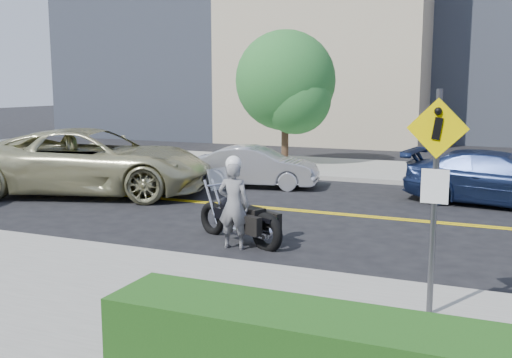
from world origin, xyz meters
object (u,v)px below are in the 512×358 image
Objects in this scene: motorcycle at (239,207)px; parked_car_white at (21,153)px; motorcyclist at (234,203)px; parked_car_silver at (256,167)px; pedestrian_sign at (435,181)px; suv at (93,161)px; parked_car_blue at (499,179)px.

motorcycle is 0.66× the size of parked_car_white.
parked_car_white is (-12.19, 6.50, -0.11)m from motorcycle.
motorcyclist reaches higher than motorcycle.
parked_car_silver is (-2.42, 6.78, -0.28)m from motorcyclist.
pedestrian_sign is 5.26m from motorcycle.
motorcycle is 7.03m from suv.
parked_car_white is (-16.35, 9.46, -1.35)m from pedestrian_sign.
motorcyclist is 7.39m from suv.
suv is 1.78× the size of parked_car_silver.
suv is at bearing 116.41° from parked_car_silver.
parked_car_white is 0.73× the size of parked_car_blue.
parked_car_blue is (4.81, 6.15, -0.01)m from motorcycle.
motorcycle is at bearing -108.75° from parked_car_white.
suv reaches higher than parked_car_white.
pedestrian_sign is 0.83× the size of parked_car_white.
motorcycle reaches higher than parked_car_blue.
parked_car_blue is (17.00, -0.35, 0.11)m from parked_car_white.
parked_car_silver is at bearing -76.75° from motorcyclist.
motorcycle is 6.65m from parked_car_silver.
pedestrian_sign is at bearing -10.83° from motorcycle.
pedestrian_sign is 4.83m from motorcyclist.
suv is 11.41m from parked_car_blue.
motorcycle is 13.81m from parked_car_white.
parked_car_white is (-5.96, 3.25, -0.35)m from suv.
pedestrian_sign is 0.77× the size of parked_car_silver.
parked_car_white is at bearing 149.94° from pedestrian_sign.
parked_car_blue is (0.65, 9.11, -1.24)m from pedestrian_sign.
parked_car_silver is at bearing -69.60° from suv.
pedestrian_sign is 0.61× the size of parked_car_blue.
parked_car_white is at bearing 96.34° from parked_car_blue.
parked_car_blue is (11.04, 2.90, -0.25)m from suv.
motorcycle is (-0.13, 0.53, -0.19)m from motorcyclist.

